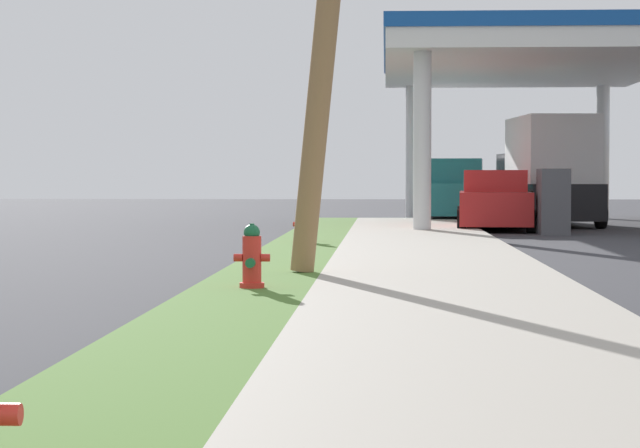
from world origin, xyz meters
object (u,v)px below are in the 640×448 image
fire_hydrant_third (304,225)px  car_red_by_near_pump (494,203)px  truck_teal_on_apron (454,192)px  truck_white_at_forecourt (453,191)px  fire_hydrant_second (252,260)px  truck_black_at_far_bay (547,174)px

fire_hydrant_third → car_red_by_near_pump: (4.48, 8.62, 0.28)m
fire_hydrant_third → truck_teal_on_apron: truck_teal_on_apron is taller
fire_hydrant_third → truck_white_at_forecourt: 19.13m
car_red_by_near_pump → truck_white_at_forecourt: size_ratio=0.84×
fire_hydrant_second → fire_hydrant_third: bearing=90.4°
fire_hydrant_third → truck_white_at_forecourt: bearing=78.2°
fire_hydrant_third → truck_black_at_far_bay: bearing=62.7°
car_red_by_near_pump → truck_black_at_far_bay: bearing=63.1°
truck_teal_on_apron → fire_hydrant_second: bearing=-98.0°
car_red_by_near_pump → truck_teal_on_apron: (-0.67, 7.53, 0.19)m
car_red_by_near_pump → truck_black_at_far_bay: size_ratio=0.70×
fire_hydrant_third → car_red_by_near_pump: car_red_by_near_pump is taller
truck_white_at_forecourt → truck_teal_on_apron: bearing=-92.7°
fire_hydrant_second → fire_hydrant_third: size_ratio=1.00×
fire_hydrant_third → truck_teal_on_apron: 16.60m
fire_hydrant_third → truck_black_at_far_bay: (6.28, 12.18, 1.04)m
fire_hydrant_third → truck_teal_on_apron: bearing=76.7°
fire_hydrant_third → truck_teal_on_apron: size_ratio=0.13×
fire_hydrant_second → fire_hydrant_third: same height
fire_hydrant_second → truck_teal_on_apron: truck_teal_on_apron is taller
car_red_by_near_pump → fire_hydrant_third: bearing=-117.4°
truck_white_at_forecourt → truck_black_at_far_bay: truck_black_at_far_bay is taller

